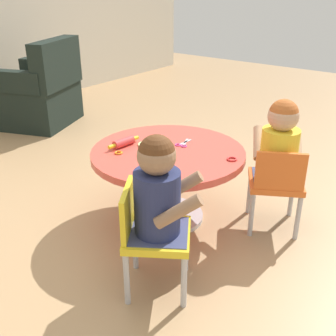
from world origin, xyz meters
The scene contains 14 objects.
ground_plane centered at (0.00, 0.00, 0.00)m, with size 10.00×10.00×0.00m, color tan.
craft_table centered at (0.00, 0.00, 0.35)m, with size 0.91×0.91×0.46m.
child_chair_left centered at (-0.55, -0.32, 0.31)m, with size 0.42×0.42×0.54m.
seated_child_left centered at (-0.53, -0.35, 0.53)m, with size 0.41×0.44×0.51m.
child_chair_right centered at (0.28, -0.57, 0.31)m, with size 0.41×0.41×0.54m.
seated_child_right centered at (0.32, -0.55, 0.53)m, with size 0.43×0.40×0.51m.
armchair_dark centered at (0.67, 2.15, 0.31)m, with size 0.92×0.93×0.85m.
rolling_pin centered at (-0.11, 0.25, 0.49)m, with size 0.23×0.06×0.05m.
craft_scissors centered at (0.13, -0.02, 0.46)m, with size 0.14×0.08×0.01m.
playdough_blob_0 centered at (-0.01, 0.14, 0.47)m, with size 0.12×0.12×0.01m, color #B2E58C.
cookie_cutter_0 centered at (0.05, 0.09, 0.47)m, with size 0.07×0.07×0.01m, color #3F99D8.
cookie_cutter_1 centered at (-0.21, 0.20, 0.47)m, with size 0.05×0.05×0.01m, color orange.
cookie_cutter_2 centered at (0.10, -0.37, 0.47)m, with size 0.06×0.06×0.01m, color red.
cookie_cutter_3 centered at (-0.17, -0.01, 0.47)m, with size 0.07×0.07×0.01m, color red.
Camera 1 is at (-1.77, -1.35, 1.39)m, focal length 43.98 mm.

